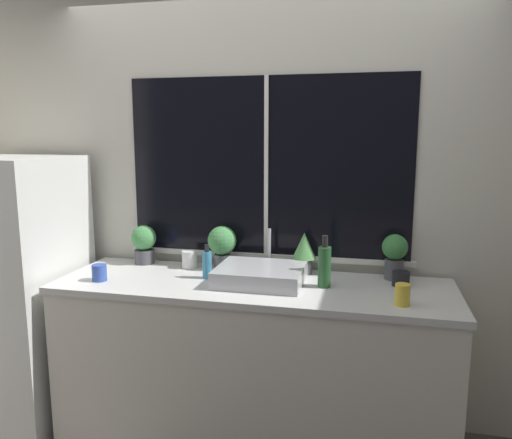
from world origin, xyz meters
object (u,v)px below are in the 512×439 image
(refrigerator, at_px, (18,291))
(mug_black, at_px, (401,279))
(potted_plant_far_left, at_px, (144,243))
(mug_white, at_px, (190,259))
(potted_plant_center_left, at_px, (222,243))
(bottle_tall, at_px, (324,266))
(mug_blue, at_px, (99,273))
(soap_bottle, at_px, (207,264))
(mug_yellow, at_px, (402,295))
(potted_plant_center_right, at_px, (304,250))
(sink, at_px, (260,274))
(potted_plant_far_right, at_px, (395,254))

(refrigerator, xyz_separation_m, mug_black, (2.22, 0.18, 0.17))
(potted_plant_far_left, distance_m, mug_white, 0.32)
(potted_plant_center_left, xyz_separation_m, bottle_tall, (0.63, -0.23, -0.04))
(mug_blue, xyz_separation_m, mug_white, (0.39, 0.37, 0.01))
(bottle_tall, relative_size, mug_white, 2.66)
(soap_bottle, bearing_deg, mug_white, 133.24)
(soap_bottle, distance_m, mug_yellow, 1.06)
(potted_plant_center_right, distance_m, mug_blue, 1.15)
(potted_plant_center_left, bearing_deg, potted_plant_center_right, -0.00)
(potted_plant_center_left, bearing_deg, sink, -39.16)
(bottle_tall, bearing_deg, mug_yellow, -27.62)
(potted_plant_center_left, height_order, mug_blue, potted_plant_center_left)
(potted_plant_far_left, xyz_separation_m, mug_yellow, (1.52, -0.43, -0.08))
(sink, bearing_deg, soap_bottle, 177.23)
(soap_bottle, bearing_deg, potted_plant_center_right, 23.19)
(potted_plant_center_right, relative_size, mug_blue, 2.64)
(refrigerator, distance_m, mug_white, 1.05)
(refrigerator, bearing_deg, potted_plant_center_left, 14.07)
(refrigerator, bearing_deg, sink, 2.48)
(potted_plant_center_right, relative_size, potted_plant_far_right, 0.95)
(refrigerator, distance_m, potted_plant_far_right, 2.22)
(potted_plant_far_left, relative_size, potted_plant_center_left, 0.93)
(potted_plant_far_left, distance_m, potted_plant_far_right, 1.50)
(bottle_tall, bearing_deg, mug_blue, -172.04)
(potted_plant_far_left, height_order, potted_plant_center_left, potted_plant_center_left)
(potted_plant_far_right, height_order, bottle_tall, bottle_tall)
(sink, distance_m, potted_plant_center_right, 0.32)
(sink, distance_m, potted_plant_far_right, 0.75)
(potted_plant_far_left, height_order, soap_bottle, potted_plant_far_left)
(mug_white, relative_size, mug_yellow, 1.01)
(refrigerator, xyz_separation_m, soap_bottle, (1.17, 0.08, 0.22))
(bottle_tall, xyz_separation_m, mug_black, (0.39, 0.11, -0.08))
(sink, xyz_separation_m, potted_plant_center_left, (-0.29, 0.23, 0.11))
(sink, height_order, potted_plant_center_right, sink)
(refrigerator, xyz_separation_m, mug_yellow, (2.21, -0.14, 0.19))
(potted_plant_far_right, xyz_separation_m, bottle_tall, (-0.36, -0.23, -0.03))
(refrigerator, distance_m, bottle_tall, 1.84)
(potted_plant_far_left, bearing_deg, refrigerator, -156.48)
(sink, height_order, mug_black, sink)
(mug_blue, bearing_deg, mug_black, 9.91)
(mug_blue, bearing_deg, potted_plant_far_right, 14.33)
(potted_plant_center_right, relative_size, soap_bottle, 1.25)
(soap_bottle, xyz_separation_m, mug_black, (1.05, 0.10, -0.04))
(refrigerator, distance_m, sink, 1.49)
(refrigerator, relative_size, sink, 3.45)
(potted_plant_center_left, relative_size, mug_yellow, 2.49)
(mug_white, bearing_deg, mug_yellow, -18.26)
(sink, bearing_deg, bottle_tall, 0.32)
(potted_plant_far_left, relative_size, potted_plant_center_right, 1.00)
(soap_bottle, height_order, mug_black, soap_bottle)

